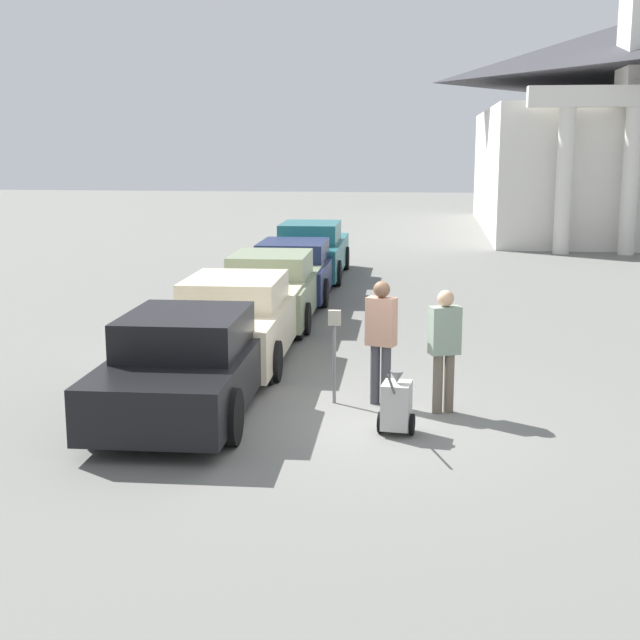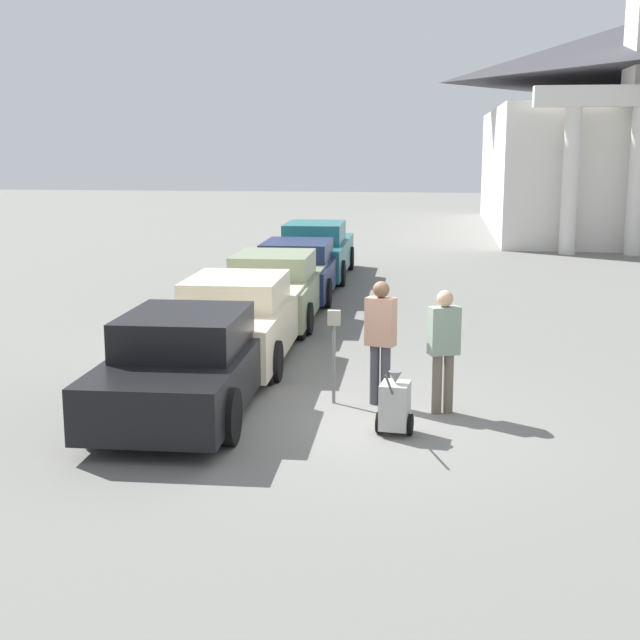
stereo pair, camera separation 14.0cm
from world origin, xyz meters
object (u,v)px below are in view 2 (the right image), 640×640
Objects in this scene: parked_car_navy at (298,270)px; parked_car_cream at (238,319)px; person_worker at (381,334)px; parked_car_black at (189,364)px; parked_car_sage at (275,289)px; parked_car_teal at (315,252)px; person_supervisor at (444,344)px; church at (623,115)px; equipment_cart at (395,405)px; parking_meter at (334,339)px.

parked_car_cream is at bearing -91.47° from parked_car_navy.
person_worker is at bearing -45.44° from parked_car_cream.
person_worker is at bearing 11.37° from parked_car_black.
parked_car_teal is (0.00, 6.35, 0.05)m from parked_car_sage.
parked_car_sage is at bearing -82.41° from person_supervisor.
parked_car_black is at bearing 31.34° from person_worker.
parked_car_navy is 0.22× the size of church.
person_worker is 1.82× the size of equipment_cart.
person_supervisor reaches higher than parked_car_black.
parked_car_sage is at bearing -91.47° from parked_car_teal.
person_worker is at bearing 108.42° from equipment_cart.
parking_meter is 0.06× the size of church.
person_supervisor is (1.57, -0.29, 0.04)m from parking_meter.
person_supervisor reaches higher than parked_car_teal.
parked_car_sage is 0.93× the size of parked_car_navy.
parked_car_navy is at bearing 88.53° from parked_car_black.
parked_car_black is 30.84m from church.
parked_car_cream is 3.73m from person_worker.
parked_car_black is 0.91× the size of parked_car_teal.
parked_car_teal is at bearing -95.89° from person_supervisor.
church is (9.16, 27.83, 3.99)m from parking_meter.
parked_car_sage is (0.00, 3.54, -0.01)m from parked_car_cream.
parking_meter is 0.79× the size of person_supervisor.
parked_car_navy is 5.23× the size of equipment_cart.
parked_car_navy is 10.24m from person_supervisor.
church is at bearing 64.67° from parked_car_cream.
parked_car_black is 3.19m from parked_car_cream.
parked_car_sage reaches higher than equipment_cart.
church reaches higher than person_supervisor.
person_worker is 1.04× the size of person_supervisor.
parked_car_cream is 3.67× the size of parking_meter.
person_worker is at bearing 1.21° from parking_meter.
person_worker is (2.68, -9.29, 0.39)m from parked_car_navy.
parked_car_teal is 12.64m from parking_meter.
equipment_cart is at bearing -79.37° from parked_car_teal.
parked_car_sage reaches higher than parked_car_black.
parked_car_sage is at bearing 118.05° from equipment_cart.
parked_car_cream is at bearing 133.55° from equipment_cart.
parked_car_sage is 2.78× the size of person_supervisor.
church reaches higher than person_worker.
person_worker is 0.95m from person_supervisor.
parking_meter is at bearing -31.84° from person_supervisor.
parked_car_teal is 19.44m from church.
parked_car_cream is at bearing -113.85° from church.
parked_car_teal is 5.25× the size of equipment_cart.
parked_car_black is 9.90m from parked_car_navy.
parked_car_sage reaches higher than parking_meter.
person_supervisor reaches higher than parking_meter.
church is at bearing -126.63° from person_supervisor.
parked_car_black is 2.77m from person_worker.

